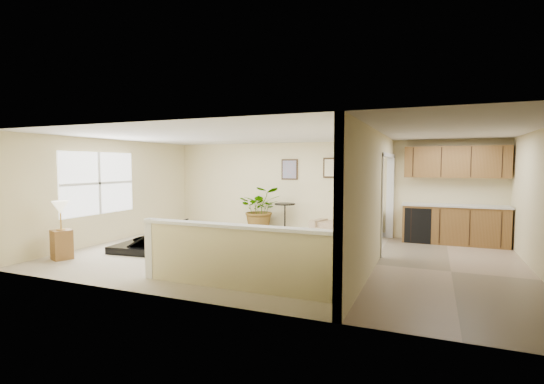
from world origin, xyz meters
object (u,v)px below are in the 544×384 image
at_px(piano, 156,222).
at_px(piano_bench, 218,245).
at_px(palm_plant, 261,209).
at_px(accent_table, 285,214).
at_px(lamp_stand, 61,235).
at_px(loveseat, 345,223).
at_px(small_plant, 369,233).

distance_m(piano, piano_bench, 1.63).
relative_size(piano, palm_plant, 1.33).
height_order(accent_table, palm_plant, palm_plant).
relative_size(palm_plant, lamp_stand, 1.25).
distance_m(accent_table, palm_plant, 0.74).
height_order(loveseat, lamp_stand, lamp_stand).
bearing_deg(lamp_stand, small_plant, 36.35).
bearing_deg(loveseat, piano_bench, -103.36).
xyz_separation_m(palm_plant, small_plant, (3.10, -0.50, -0.38)).
bearing_deg(lamp_stand, piano_bench, 28.96).
distance_m(accent_table, small_plant, 2.43).
xyz_separation_m(piano, small_plant, (4.31, 2.50, -0.35)).
relative_size(piano, small_plant, 3.35).
relative_size(loveseat, palm_plant, 1.32).
relative_size(piano_bench, palm_plant, 0.45).
distance_m(palm_plant, small_plant, 3.16).
bearing_deg(lamp_stand, palm_plant, 62.51).
distance_m(piano, palm_plant, 3.24).
bearing_deg(piano_bench, palm_plant, 97.00).
distance_m(piano_bench, palm_plant, 3.05).
bearing_deg(piano, palm_plant, 61.61).
xyz_separation_m(piano, loveseat, (3.59, 3.13, -0.24)).
relative_size(piano, accent_table, 2.36).
bearing_deg(lamp_stand, accent_table, 55.60).
xyz_separation_m(accent_table, palm_plant, (-0.74, 0.01, 0.10)).
xyz_separation_m(loveseat, accent_table, (-1.64, -0.14, 0.17)).
relative_size(piano_bench, lamp_stand, 0.56).
relative_size(accent_table, palm_plant, 0.56).
height_order(small_plant, lamp_stand, lamp_stand).
bearing_deg(loveseat, palm_plant, -157.58).
height_order(palm_plant, small_plant, palm_plant).
height_order(loveseat, small_plant, loveseat).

